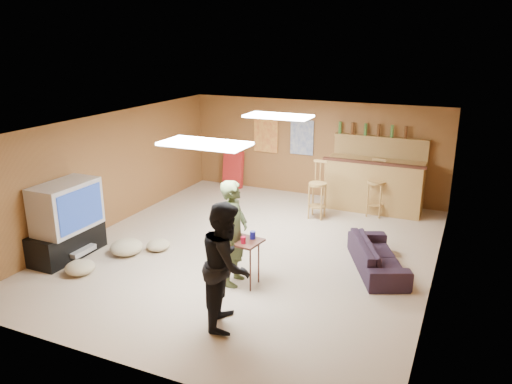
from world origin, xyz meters
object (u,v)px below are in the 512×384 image
at_px(person_olive, 234,233).
at_px(tv_body, 66,206).
at_px(bar_counter, 374,186).
at_px(person_black, 226,265).
at_px(tray_table, 242,262).
at_px(sofa, 378,256).

bearing_deg(person_olive, tv_body, 87.93).
height_order(bar_counter, person_black, person_black).
relative_size(tv_body, tray_table, 1.54).
distance_m(person_olive, person_black, 1.11).
distance_m(tv_body, sofa, 5.11).
height_order(person_olive, person_black, person_black).
xyz_separation_m(bar_counter, person_black, (-0.82, -5.18, 0.27)).
bearing_deg(sofa, tv_body, 83.78).
distance_m(tv_body, tray_table, 3.11).
xyz_separation_m(tv_body, person_black, (3.33, -0.73, -0.08)).
bearing_deg(bar_counter, person_olive, -106.51).
relative_size(bar_counter, tray_table, 2.80).
height_order(bar_counter, person_olive, person_olive).
distance_m(bar_counter, person_olive, 4.33).
distance_m(person_black, sofa, 2.83).
xyz_separation_m(tv_body, person_olive, (2.92, 0.30, -0.10)).
bearing_deg(person_black, tray_table, -4.15).
relative_size(person_olive, tray_table, 2.24).
distance_m(sofa, tray_table, 2.19).
bearing_deg(person_olive, bar_counter, -24.50).
distance_m(person_olive, tray_table, 0.46).
distance_m(bar_counter, tray_table, 4.30).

